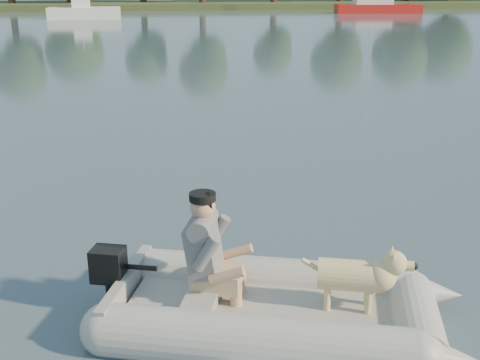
{
  "coord_description": "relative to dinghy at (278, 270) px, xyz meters",
  "views": [
    {
      "loc": [
        -0.56,
        -5.16,
        3.36
      ],
      "look_at": [
        0.39,
        2.41,
        0.75
      ],
      "focal_mm": 45.0,
      "sensor_mm": 36.0,
      "label": 1
    }
  ],
  "objects": [
    {
      "name": "water",
      "position": [
        -0.47,
        -0.03,
        -0.63
      ],
      "size": [
        160.0,
        160.0,
        0.0
      ],
      "primitive_type": "plane",
      "color": "slate",
      "rests_on": "ground"
    },
    {
      "name": "shore_bank",
      "position": [
        -0.47,
        61.97,
        -0.38
      ],
      "size": [
        160.0,
        12.0,
        0.7
      ],
      "primitive_type": "cube",
      "color": "#47512D",
      "rests_on": "water"
    },
    {
      "name": "dinghy",
      "position": [
        0.0,
        0.0,
        0.0
      ],
      "size": [
        5.9,
        5.06,
        1.45
      ],
      "primitive_type": null,
      "rotation": [
        0.0,
        0.0,
        -0.29
      ],
      "color": "#A5A59F",
      "rests_on": "water"
    },
    {
      "name": "man",
      "position": [
        -0.69,
        0.26,
        0.19
      ],
      "size": [
        0.92,
        0.84,
        1.14
      ],
      "primitive_type": null,
      "rotation": [
        0.0,
        0.0,
        -0.29
      ],
      "color": "slate",
      "rests_on": "dinghy"
    },
    {
      "name": "dog",
      "position": [
        0.67,
        -0.14,
        -0.08
      ],
      "size": [
        1.04,
        0.61,
        0.66
      ],
      "primitive_type": null,
      "rotation": [
        0.0,
        0.0,
        -0.29
      ],
      "color": "#D5B67B",
      "rests_on": "dinghy"
    },
    {
      "name": "outboard_motor",
      "position": [
        -1.68,
        0.49,
        -0.3
      ],
      "size": [
        0.51,
        0.42,
        0.83
      ],
      "primitive_type": null,
      "rotation": [
        0.0,
        0.0,
        -0.29
      ],
      "color": "black",
      "rests_on": "dinghy"
    },
    {
      "name": "motorboat",
      "position": [
        -7.13,
        45.48,
        0.5
      ],
      "size": [
        5.93,
        2.51,
        2.47
      ],
      "primitive_type": null,
      "rotation": [
        0.0,
        0.0,
        0.05
      ],
      "color": "white",
      "rests_on": "water"
    },
    {
      "name": "sailboat",
      "position": [
        18.67,
        50.23,
        -0.16
      ],
      "size": [
        7.9,
        3.01,
        10.62
      ],
      "rotation": [
        0.0,
        0.0,
        -0.09
      ],
      "color": "red",
      "rests_on": "water"
    }
  ]
}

